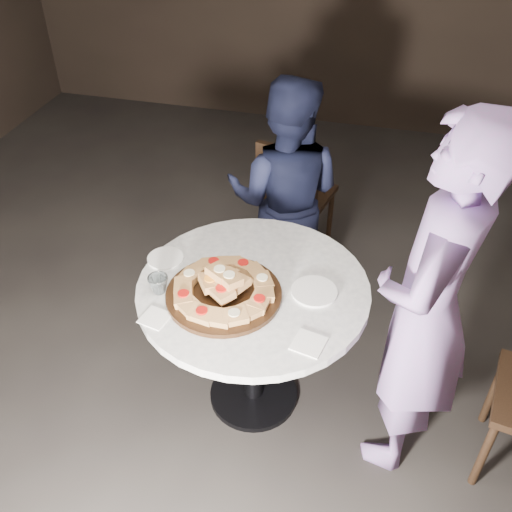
# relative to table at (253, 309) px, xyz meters

# --- Properties ---
(floor) EXTENTS (7.00, 7.00, 0.00)m
(floor) POSITION_rel_table_xyz_m (-0.07, -0.07, -0.64)
(floor) COLOR black
(floor) RESTS_ON ground
(table) EXTENTS (1.11, 1.11, 0.79)m
(table) POSITION_rel_table_xyz_m (0.00, 0.00, 0.00)
(table) COLOR black
(table) RESTS_ON ground
(serving_board) EXTENTS (0.56, 0.56, 0.02)m
(serving_board) POSITION_rel_table_xyz_m (-0.11, -0.10, 0.16)
(serving_board) COLOR black
(serving_board) RESTS_ON table
(focaccia_pile) EXTENTS (0.46, 0.45, 0.12)m
(focaccia_pile) POSITION_rel_table_xyz_m (-0.11, -0.10, 0.20)
(focaccia_pile) COLOR #A87541
(focaccia_pile) RESTS_ON serving_board
(plate_left) EXTENTS (0.22, 0.22, 0.01)m
(plate_left) POSITION_rel_table_xyz_m (-0.45, 0.08, 0.15)
(plate_left) COLOR white
(plate_left) RESTS_ON table
(plate_right) EXTENTS (0.24, 0.24, 0.01)m
(plate_right) POSITION_rel_table_xyz_m (0.27, 0.02, 0.15)
(plate_right) COLOR white
(plate_right) RESTS_ON table
(water_glass) EXTENTS (0.11, 0.11, 0.08)m
(water_glass) POSITION_rel_table_xyz_m (-0.39, -0.14, 0.19)
(water_glass) COLOR silver
(water_glass) RESTS_ON table
(napkin_near) EXTENTS (0.13, 0.13, 0.01)m
(napkin_near) POSITION_rel_table_xyz_m (-0.35, -0.31, 0.15)
(napkin_near) COLOR white
(napkin_near) RESTS_ON table
(napkin_far) EXTENTS (0.15, 0.15, 0.01)m
(napkin_far) POSITION_rel_table_xyz_m (0.30, -0.29, 0.15)
(napkin_far) COLOR white
(napkin_far) RESTS_ON table
(chair_far) EXTENTS (0.50, 0.51, 0.88)m
(chair_far) POSITION_rel_table_xyz_m (-0.06, 1.25, -0.13)
(chair_far) COLOR black
(chair_far) RESTS_ON ground
(diner_navy) EXTENTS (0.71, 0.56, 1.43)m
(diner_navy) POSITION_rel_table_xyz_m (-0.04, 0.86, 0.07)
(diner_navy) COLOR black
(diner_navy) RESTS_ON ground
(diner_teal) EXTENTS (0.57, 0.73, 1.76)m
(diner_teal) POSITION_rel_table_xyz_m (0.75, -0.07, 0.24)
(diner_teal) COLOR #7D64A1
(diner_teal) RESTS_ON ground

